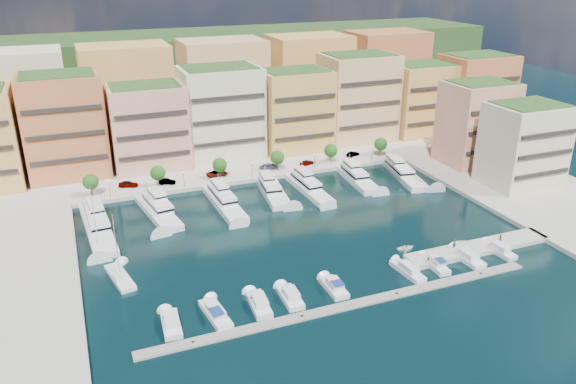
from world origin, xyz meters
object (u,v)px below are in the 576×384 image
object	(u,v)px
tree_4	(331,151)
cruiser_7	(436,265)
cruiser_1	(216,314)
sailboat_2	(98,244)
cruiser_2	(259,304)
tree_3	(277,158)
tree_1	(158,173)
lamppost_4	(372,151)
cruiser_9	(499,250)
car_1	(167,182)
tree_0	(91,182)
lamppost_2	(252,167)
yacht_4	(308,187)
car_3	(269,166)
tender_0	(406,248)
yacht_2	(223,200)
lamppost_1	(184,176)
cruiser_0	(171,324)
lamppost_3	(315,159)
cruiser_4	(334,287)
yacht_5	(357,177)
lamppost_0	(109,186)
cruiser_6	(408,271)
car_4	(307,163)
car_2	(217,173)
person_1	(500,239)
yacht_1	(158,210)
tree_2	(220,165)
tender_2	(462,243)
car_0	(128,184)
yacht_0	(97,224)
tree_5	(381,144)
person_0	(454,244)
yacht_3	(272,190)
sailboat_1	(120,278)
cruiser_3	(290,297)

from	to	relation	value
tree_4	cruiser_7	size ratio (longest dim) A/B	0.77
cruiser_1	sailboat_2	world-z (taller)	sailboat_2
cruiser_2	tree_3	bearing A→B (deg)	66.32
tree_1	lamppost_4	xyz separation A→B (m)	(60.00, -2.30, -0.92)
cruiser_9	car_1	world-z (taller)	car_1
cruiser_9	sailboat_2	bearing A→B (deg)	155.88
tree_0	lamppost_2	world-z (taller)	tree_0
yacht_4	car_3	size ratio (longest dim) A/B	3.69
tender_0	car_3	xyz separation A→B (m)	(-10.23, 51.99, 1.44)
yacht_2	cruiser_2	xyz separation A→B (m)	(-6.11, -43.30, -0.66)
lamppost_1	cruiser_0	world-z (taller)	lamppost_1
cruiser_7	car_3	world-z (taller)	car_3
lamppost_3	cruiser_4	world-z (taller)	lamppost_3
lamppost_3	tree_0	bearing A→B (deg)	177.73
tree_4	yacht_5	xyz separation A→B (m)	(1.40, -12.98, -3.53)
lamppost_0	lamppost_1	world-z (taller)	same
cruiser_6	car_4	world-z (taller)	car_4
sailboat_2	car_2	world-z (taller)	sailboat_2
car_1	person_1	distance (m)	80.40
tree_0	lamppost_0	world-z (taller)	tree_0
cruiser_0	cruiser_7	world-z (taller)	cruiser_7
lamppost_0	cruiser_2	size ratio (longest dim) A/B	0.52
tree_4	yacht_1	bearing A→B (deg)	-164.36
tree_2	tender_2	world-z (taller)	tree_2
cruiser_4	cruiser_9	xyz separation A→B (m)	(36.56, 0.01, -0.02)
sailboat_2	cruiser_0	bearing A→B (deg)	-75.54
yacht_4	tender_2	xyz separation A→B (m)	(17.72, -38.29, -0.69)
tree_0	lamppost_1	bearing A→B (deg)	-5.97
yacht_4	car_0	bearing A→B (deg)	157.83
tree_2	car_2	xyz separation A→B (m)	(-0.29, 2.01, -2.95)
yacht_1	car_4	distance (m)	46.62
yacht_0	car_1	bearing A→B (deg)	44.22
yacht_4	lamppost_3	bearing A→B (deg)	58.85
tree_3	lamppost_3	xyz separation A→B (m)	(10.00, -2.30, -0.92)
tree_4	tree_5	distance (m)	16.00
tree_2	cruiser_1	distance (m)	60.69
car_1	yacht_4	bearing A→B (deg)	-92.69
lamppost_4	lamppost_2	bearing A→B (deg)	180.00
tree_4	person_0	distance (m)	54.54
tree_2	yacht_3	distance (m)	16.60
tree_3	cruiser_0	world-z (taller)	tree_3
tree_0	car_4	bearing A→B (deg)	1.15
sailboat_1	person_1	bearing A→B (deg)	-12.36
cruiser_7	tree_1	bearing A→B (deg)	125.83
yacht_1	car_3	size ratio (longest dim) A/B	3.76
lamppost_3	yacht_0	size ratio (longest dim) A/B	0.15
cruiser_3	car_4	xyz separation A→B (m)	(29.04, 59.23, 1.17)
lamppost_4	yacht_2	size ratio (longest dim) A/B	0.19
cruiser_3	car_4	world-z (taller)	car_4
cruiser_2	car_3	xyz separation A→B (m)	(23.79, 59.96, 1.28)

